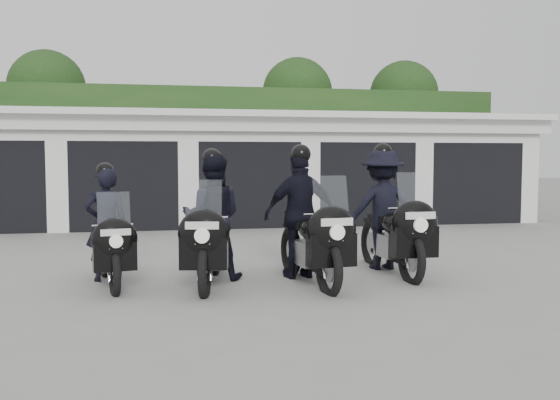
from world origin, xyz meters
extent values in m
plane|color=gray|center=(0.00, 0.00, 0.00)|extent=(80.00, 80.00, 0.00)
cube|color=silver|center=(0.00, 8.50, 1.40)|extent=(16.00, 6.00, 2.80)
cube|color=silver|center=(0.00, 8.30, 2.88)|extent=(16.40, 6.80, 0.16)
cube|color=silver|center=(0.00, 5.25, 2.65)|extent=(16.40, 0.12, 0.40)
cube|color=black|center=(0.00, 5.48, 0.12)|extent=(16.00, 0.06, 0.24)
cube|color=black|center=(-6.20, 6.70, 1.10)|extent=(2.60, 2.60, 2.20)
cube|color=silver|center=(-4.65, 5.65, 1.40)|extent=(0.50, 0.50, 2.80)
cube|color=black|center=(-3.10, 6.70, 1.10)|extent=(2.60, 2.60, 2.20)
cube|color=silver|center=(-3.10, 5.65, 2.50)|extent=(2.60, 0.50, 0.60)
cube|color=silver|center=(-1.55, 5.65, 1.40)|extent=(0.50, 0.50, 2.80)
cube|color=black|center=(0.00, 6.70, 1.10)|extent=(2.60, 2.60, 2.20)
cube|color=silver|center=(0.00, 5.65, 2.50)|extent=(2.60, 0.50, 0.60)
cube|color=silver|center=(1.55, 5.65, 1.40)|extent=(0.50, 0.50, 2.80)
cube|color=black|center=(3.10, 6.70, 1.10)|extent=(2.60, 2.60, 2.20)
cube|color=silver|center=(3.10, 5.65, 2.50)|extent=(2.60, 0.50, 0.60)
cube|color=silver|center=(4.65, 5.65, 1.40)|extent=(0.50, 0.50, 2.80)
cube|color=black|center=(6.20, 6.70, 1.10)|extent=(2.60, 2.60, 2.20)
cube|color=silver|center=(6.20, 5.65, 2.50)|extent=(2.60, 0.50, 0.60)
cube|color=silver|center=(7.75, 5.65, 1.40)|extent=(0.50, 0.50, 2.80)
cube|color=#193B15|center=(0.00, 12.50, 2.15)|extent=(20.00, 2.00, 4.30)
sphere|color=#193B15|center=(-6.50, 14.00, 4.40)|extent=(2.80, 2.80, 2.80)
cylinder|color=black|center=(-6.50, 14.00, 1.65)|extent=(0.24, 0.24, 3.30)
sphere|color=#193B15|center=(3.00, 14.00, 4.40)|extent=(2.80, 2.80, 2.80)
cylinder|color=black|center=(3.00, 14.00, 1.65)|extent=(0.24, 0.24, 3.30)
sphere|color=#193B15|center=(7.50, 14.00, 4.40)|extent=(2.80, 2.80, 2.80)
cylinder|color=black|center=(7.50, 14.00, 1.65)|extent=(0.24, 0.24, 3.30)
torus|color=black|center=(-2.69, -1.49, 0.29)|extent=(0.24, 0.69, 0.68)
torus|color=black|center=(-2.97, -0.17, 0.29)|extent=(0.24, 0.69, 0.68)
cube|color=#97979C|center=(-2.83, -0.81, 0.36)|extent=(0.34, 0.55, 0.30)
cube|color=black|center=(-2.83, -0.83, 0.21)|extent=(0.32, 1.21, 0.06)
ellipsoid|color=black|center=(-2.80, -0.96, 0.68)|extent=(0.41, 0.59, 0.27)
cube|color=black|center=(-2.88, -0.57, 0.69)|extent=(0.34, 0.55, 0.09)
ellipsoid|color=black|center=(-2.67, -1.56, 0.73)|extent=(0.64, 0.42, 0.56)
cube|color=black|center=(-2.67, -1.56, 0.52)|extent=(0.57, 0.31, 0.38)
cube|color=#B2BFC6|center=(-2.68, -1.53, 1.11)|extent=(0.43, 0.19, 0.48)
cylinder|color=silver|center=(-2.71, -1.38, 0.90)|extent=(0.52, 0.13, 0.03)
cube|color=silver|center=(-2.64, -1.72, 0.84)|extent=(0.37, 0.09, 0.08)
cube|color=silver|center=(-2.65, -1.69, 0.68)|extent=(0.17, 0.05, 0.09)
imported|color=black|center=(-2.89, -0.55, 0.82)|extent=(0.67, 0.51, 1.65)
sphere|color=black|center=(-2.89, -0.55, 1.59)|extent=(0.25, 0.25, 0.25)
torus|color=black|center=(-1.53, -1.77, 0.33)|extent=(0.24, 0.77, 0.77)
torus|color=black|center=(-1.29, -0.28, 0.33)|extent=(0.24, 0.77, 0.77)
cube|color=#97979C|center=(-1.41, -1.01, 0.40)|extent=(0.36, 0.61, 0.34)
cube|color=black|center=(-1.41, -1.03, 0.23)|extent=(0.30, 1.36, 0.06)
ellipsoid|color=black|center=(-1.44, -1.18, 0.76)|extent=(0.43, 0.65, 0.30)
cube|color=black|center=(-1.37, -0.74, 0.78)|extent=(0.36, 0.61, 0.10)
ellipsoid|color=black|center=(-1.55, -1.86, 0.82)|extent=(0.71, 0.45, 0.63)
cube|color=black|center=(-1.55, -1.86, 0.58)|extent=(0.64, 0.32, 0.42)
cube|color=#B2BFC6|center=(-1.54, -1.83, 1.24)|extent=(0.48, 0.19, 0.54)
cylinder|color=silver|center=(-1.51, -1.65, 1.01)|extent=(0.58, 0.12, 0.03)
cube|color=silver|center=(-1.57, -2.03, 0.94)|extent=(0.42, 0.08, 0.09)
cube|color=silver|center=(-1.57, -2.00, 0.76)|extent=(0.19, 0.05, 0.10)
imported|color=black|center=(-1.36, -0.72, 0.92)|extent=(0.99, 0.83, 1.84)
sphere|color=black|center=(-1.36, -0.72, 1.78)|extent=(0.28, 0.28, 0.28)
torus|color=black|center=(0.08, -1.94, 0.34)|extent=(0.22, 0.80, 0.79)
torus|color=black|center=(-0.12, -0.39, 0.34)|extent=(0.22, 0.80, 0.79)
cube|color=#97979C|center=(-0.02, -1.15, 0.41)|extent=(0.35, 0.63, 0.35)
cube|color=black|center=(-0.02, -1.17, 0.24)|extent=(0.26, 1.41, 0.06)
ellipsoid|color=black|center=(0.00, -1.33, 0.78)|extent=(0.43, 0.66, 0.31)
cube|color=black|center=(-0.06, -0.87, 0.80)|extent=(0.35, 0.63, 0.11)
ellipsoid|color=black|center=(0.09, -2.03, 0.84)|extent=(0.72, 0.44, 0.65)
cube|color=black|center=(0.09, -2.03, 0.60)|extent=(0.65, 0.32, 0.43)
cube|color=#B2BFC6|center=(0.08, -2.00, 1.28)|extent=(0.49, 0.18, 0.55)
cylinder|color=silver|center=(0.06, -1.81, 1.04)|extent=(0.61, 0.11, 0.03)
cube|color=silver|center=(0.11, -2.21, 0.97)|extent=(0.43, 0.07, 0.10)
cube|color=silver|center=(0.11, -2.18, 0.78)|extent=(0.20, 0.04, 0.11)
imported|color=black|center=(-0.06, -0.85, 0.95)|extent=(1.18, 0.77, 1.90)
sphere|color=black|center=(-0.06, -0.85, 1.84)|extent=(0.29, 0.29, 0.29)
torus|color=black|center=(1.42, -1.48, 0.34)|extent=(0.15, 0.81, 0.80)
torus|color=black|center=(1.37, 0.11, 0.34)|extent=(0.15, 0.81, 0.80)
cube|color=#97979C|center=(1.39, -0.67, 0.42)|extent=(0.31, 0.61, 0.35)
cube|color=black|center=(1.39, -0.69, 0.24)|extent=(0.13, 1.43, 0.07)
ellipsoid|color=black|center=(1.40, -0.85, 0.79)|extent=(0.38, 0.65, 0.32)
cube|color=black|center=(1.38, -0.38, 0.82)|extent=(0.31, 0.61, 0.11)
ellipsoid|color=black|center=(1.42, -1.57, 0.86)|extent=(0.71, 0.39, 0.66)
cube|color=black|center=(1.42, -1.57, 0.61)|extent=(0.65, 0.26, 0.44)
cube|color=#B2BFC6|center=(1.42, -1.54, 1.30)|extent=(0.49, 0.14, 0.56)
cylinder|color=silver|center=(1.42, -1.35, 1.06)|extent=(0.62, 0.05, 0.03)
cube|color=silver|center=(1.43, -1.76, 0.99)|extent=(0.44, 0.03, 0.10)
cube|color=silver|center=(1.43, -1.72, 0.79)|extent=(0.20, 0.02, 0.11)
imported|color=black|center=(1.38, -0.36, 0.97)|extent=(1.27, 0.68, 1.93)
sphere|color=black|center=(1.38, -0.36, 1.87)|extent=(0.30, 0.30, 0.30)
camera|label=1|loc=(-1.92, -9.40, 1.77)|focal=38.00mm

